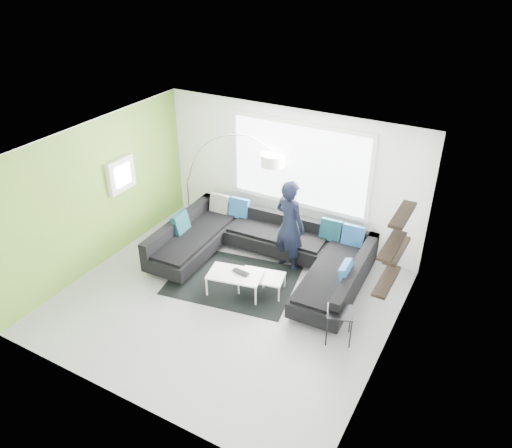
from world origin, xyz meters
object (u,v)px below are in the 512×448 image
at_px(sectional_sofa, 261,254).
at_px(person, 290,225).
at_px(laptop, 239,274).
at_px(side_table, 339,325).
at_px(arc_lamp, 187,181).
at_px(coffee_table, 249,283).

bearing_deg(sectional_sofa, person, 42.49).
distance_m(person, laptop, 1.34).
height_order(side_table, laptop, side_table).
xyz_separation_m(person, laptop, (-0.41, -1.18, -0.50)).
xyz_separation_m(sectional_sofa, person, (0.39, 0.39, 0.54)).
bearing_deg(sectional_sofa, side_table, -30.73).
distance_m(arc_lamp, person, 2.56).
height_order(person, laptop, person).
distance_m(sectional_sofa, laptop, 0.79).
height_order(sectional_sofa, person, person).
bearing_deg(side_table, laptop, 172.22).
bearing_deg(arc_lamp, sectional_sofa, -31.83).
xyz_separation_m(sectional_sofa, arc_lamp, (-2.14, 0.69, 0.75)).
bearing_deg(laptop, coffee_table, 44.17).
bearing_deg(person, side_table, 154.95).
bearing_deg(person, sectional_sofa, 62.50).
distance_m(arc_lamp, laptop, 2.68).
xyz_separation_m(arc_lamp, person, (2.53, -0.30, -0.20)).
xyz_separation_m(coffee_table, person, (0.27, 1.08, 0.71)).
bearing_deg(sectional_sofa, laptop, -93.39).
height_order(coffee_table, arc_lamp, arc_lamp).
relative_size(sectional_sofa, laptop, 11.20).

